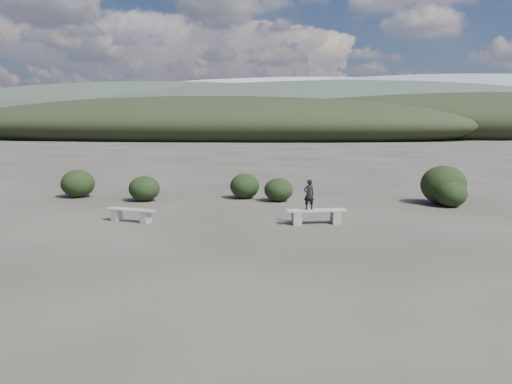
# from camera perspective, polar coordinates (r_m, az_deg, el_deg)

# --- Properties ---
(ground) EXTENTS (1200.00, 1200.00, 0.00)m
(ground) POSITION_cam_1_polar(r_m,az_deg,el_deg) (10.77, -2.43, -8.30)
(ground) COLOR #312D26
(ground) RESTS_ON ground
(bench_left) EXTENTS (1.65, 0.72, 0.41)m
(bench_left) POSITION_cam_1_polar(r_m,az_deg,el_deg) (15.79, -14.10, -2.46)
(bench_left) COLOR gray
(bench_left) RESTS_ON ground
(bench_right) EXTENTS (1.84, 0.83, 0.45)m
(bench_right) POSITION_cam_1_polar(r_m,az_deg,el_deg) (15.07, 6.92, -2.66)
(bench_right) COLOR gray
(bench_right) RESTS_ON ground
(seated_person) EXTENTS (0.39, 0.32, 0.91)m
(seated_person) POSITION_cam_1_polar(r_m,az_deg,el_deg) (14.91, 6.07, -0.29)
(seated_person) COLOR black
(seated_person) RESTS_ON bench_right
(shrub_a) EXTENTS (1.21, 1.21, 0.99)m
(shrub_a) POSITION_cam_1_polar(r_m,az_deg,el_deg) (19.96, -12.65, 0.39)
(shrub_a) COLOR black
(shrub_a) RESTS_ON ground
(shrub_b) EXTENTS (1.19, 1.19, 1.02)m
(shrub_b) POSITION_cam_1_polar(r_m,az_deg,el_deg) (20.15, -1.30, 0.69)
(shrub_b) COLOR black
(shrub_b) RESTS_ON ground
(shrub_c) EXTENTS (1.13, 1.13, 0.91)m
(shrub_c) POSITION_cam_1_polar(r_m,az_deg,el_deg) (19.42, 2.60, 0.25)
(shrub_c) COLOR black
(shrub_c) RESTS_ON ground
(shrub_d) EXTENTS (1.67, 1.67, 1.46)m
(shrub_d) POSITION_cam_1_polar(r_m,az_deg,el_deg) (19.97, 20.63, 0.77)
(shrub_d) COLOR black
(shrub_d) RESTS_ON ground
(shrub_e) EXTENTS (1.14, 1.14, 0.95)m
(shrub_e) POSITION_cam_1_polar(r_m,az_deg,el_deg) (19.42, 21.39, -0.20)
(shrub_e) COLOR black
(shrub_e) RESTS_ON ground
(shrub_f) EXTENTS (1.35, 1.35, 1.14)m
(shrub_f) POSITION_cam_1_polar(r_m,az_deg,el_deg) (21.74, -19.69, 0.92)
(shrub_f) COLOR black
(shrub_f) RESTS_ON ground
(mountain_ridges) EXTENTS (500.00, 400.00, 56.00)m
(mountain_ridges) POSITION_cam_1_polar(r_m,az_deg,el_deg) (349.44, 6.87, 8.92)
(mountain_ridges) COLOR black
(mountain_ridges) RESTS_ON ground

